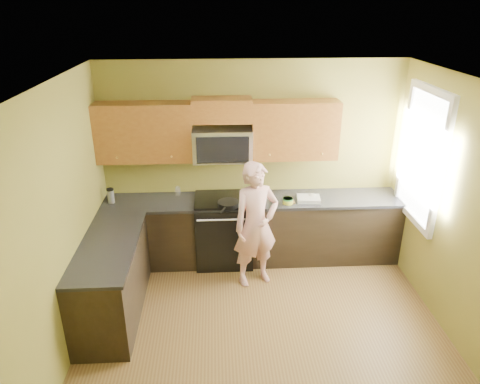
{
  "coord_description": "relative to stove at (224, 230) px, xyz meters",
  "views": [
    {
      "loc": [
        -0.48,
        -3.67,
        3.38
      ],
      "look_at": [
        -0.2,
        1.3,
        1.2
      ],
      "focal_mm": 33.08,
      "sensor_mm": 36.0,
      "label": 1
    }
  ],
  "objects": [
    {
      "name": "stove",
      "position": [
        0.0,
        0.0,
        0.0
      ],
      "size": [
        0.76,
        0.65,
        0.95
      ],
      "primitive_type": null,
      "color": "black",
      "rests_on": "floor"
    },
    {
      "name": "floor",
      "position": [
        0.4,
        -1.68,
        -0.47
      ],
      "size": [
        4.0,
        4.0,
        0.0
      ],
      "primitive_type": "plane",
      "color": "brown",
      "rests_on": "ground"
    },
    {
      "name": "frying_pan",
      "position": [
        0.06,
        -0.24,
        0.47
      ],
      "size": [
        0.43,
        0.55,
        0.06
      ],
      "primitive_type": null,
      "rotation": [
        0.0,
        0.0,
        -0.37
      ],
      "color": "black",
      "rests_on": "stove"
    },
    {
      "name": "woman",
      "position": [
        0.39,
        -0.53,
        0.34
      ],
      "size": [
        0.69,
        0.57,
        1.63
      ],
      "primitive_type": "imported",
      "rotation": [
        0.0,
        0.0,
        0.35
      ],
      "color": "#E27671",
      "rests_on": "floor"
    },
    {
      "name": "dish_towel",
      "position": [
        1.13,
        -0.07,
        0.47
      ],
      "size": [
        0.32,
        0.27,
        0.05
      ],
      "primitive_type": "cube",
      "rotation": [
        0.0,
        0.0,
        -0.11
      ],
      "color": "white",
      "rests_on": "countertop_back"
    },
    {
      "name": "countertop_back",
      "position": [
        0.4,
        0.01,
        0.43
      ],
      "size": [
        4.0,
        0.62,
        0.04
      ],
      "primitive_type": "cube",
      "color": "black",
      "rests_on": "cabinet_back_run"
    },
    {
      "name": "cabinet_left_run",
      "position": [
        -1.3,
        -1.08,
        -0.03
      ],
      "size": [
        0.6,
        1.6,
        0.88
      ],
      "primitive_type": "cube",
      "color": "black",
      "rests_on": "floor"
    },
    {
      "name": "wall_left",
      "position": [
        -1.6,
        -1.68,
        0.88
      ],
      "size": [
        0.0,
        4.0,
        4.0
      ],
      "primitive_type": "plane",
      "rotation": [
        1.57,
        0.0,
        1.57
      ],
      "color": "olive",
      "rests_on": "ground"
    },
    {
      "name": "travel_mug",
      "position": [
        -1.47,
        0.02,
        0.45
      ],
      "size": [
        0.12,
        0.12,
        0.2
      ],
      "primitive_type": null,
      "rotation": [
        0.0,
        0.0,
        -0.35
      ],
      "color": "silver",
      "rests_on": "countertop_back"
    },
    {
      "name": "upper_cab_over_mw",
      "position": [
        0.0,
        0.16,
        1.62
      ],
      "size": [
        0.76,
        0.33,
        0.3
      ],
      "primitive_type": "cube",
      "color": "brown",
      "rests_on": "wall_back"
    },
    {
      "name": "window",
      "position": [
        2.38,
        -0.48,
        1.17
      ],
      "size": [
        0.06,
        1.06,
        1.66
      ],
      "primitive_type": null,
      "color": "white",
      "rests_on": "wall_right"
    },
    {
      "name": "napkin_b",
      "position": [
        1.19,
        -0.0,
        0.48
      ],
      "size": [
        0.15,
        0.16,
        0.07
      ],
      "primitive_type": "ellipsoid",
      "rotation": [
        0.0,
        0.0,
        0.29
      ],
      "color": "silver",
      "rests_on": "countertop_back"
    },
    {
      "name": "countertop_left",
      "position": [
        -1.29,
        -1.08,
        0.43
      ],
      "size": [
        0.62,
        1.6,
        0.04
      ],
      "primitive_type": "cube",
      "color": "black",
      "rests_on": "cabinet_left_run"
    },
    {
      "name": "wall_right",
      "position": [
        2.4,
        -1.68,
        0.88
      ],
      "size": [
        0.0,
        4.0,
        4.0
      ],
      "primitive_type": "plane",
      "rotation": [
        1.57,
        0.0,
        -1.57
      ],
      "color": "olive",
      "rests_on": "ground"
    },
    {
      "name": "upper_cab_right",
      "position": [
        0.94,
        0.16,
        0.97
      ],
      "size": [
        1.12,
        0.33,
        0.75
      ],
      "primitive_type": null,
      "color": "brown",
      "rests_on": "wall_back"
    },
    {
      "name": "ceiling",
      "position": [
        0.4,
        -1.68,
        2.23
      ],
      "size": [
        4.0,
        4.0,
        0.0
      ],
      "primitive_type": "plane",
      "rotation": [
        3.14,
        0.0,
        0.0
      ],
      "color": "white",
      "rests_on": "ground"
    },
    {
      "name": "wall_back",
      "position": [
        0.4,
        0.32,
        0.88
      ],
      "size": [
        4.0,
        0.0,
        4.0
      ],
      "primitive_type": "plane",
      "rotation": [
        1.57,
        0.0,
        0.0
      ],
      "color": "olive",
      "rests_on": "ground"
    },
    {
      "name": "butter_tub",
      "position": [
        0.84,
        -0.15,
        0.45
      ],
      "size": [
        0.17,
        0.17,
        0.1
      ],
      "primitive_type": null,
      "rotation": [
        0.0,
        0.0,
        -0.26
      ],
      "color": "#EBEF3E",
      "rests_on": "countertop_back"
    },
    {
      "name": "toast_slice",
      "position": [
        0.88,
        -0.11,
        0.45
      ],
      "size": [
        0.11,
        0.11,
        0.01
      ],
      "primitive_type": "cube",
      "rotation": [
        0.0,
        0.0,
        0.03
      ],
      "color": "#B27F47",
      "rests_on": "countertop_back"
    },
    {
      "name": "upper_cab_left",
      "position": [
        -0.99,
        0.16,
        0.97
      ],
      "size": [
        1.22,
        0.33,
        0.75
      ],
      "primitive_type": null,
      "color": "brown",
      "rests_on": "wall_back"
    },
    {
      "name": "glass_a",
      "position": [
        -0.62,
        0.2,
        0.51
      ],
      "size": [
        0.09,
        0.09,
        0.12
      ],
      "primitive_type": "cylinder",
      "rotation": [
        0.0,
        0.0,
        -0.3
      ],
      "color": "silver",
      "rests_on": "countertop_back"
    },
    {
      "name": "cabinet_back_run",
      "position": [
        0.4,
        0.02,
        -0.03
      ],
      "size": [
        4.0,
        0.6,
        0.88
      ],
      "primitive_type": "cube",
      "color": "black",
      "rests_on": "floor"
    },
    {
      "name": "microwave",
      "position": [
        0.0,
        0.12,
        0.97
      ],
      "size": [
        0.76,
        0.4,
        0.42
      ],
      "primitive_type": null,
      "color": "silver",
      "rests_on": "wall_back"
    },
    {
      "name": "napkin_a",
      "position": [
        0.32,
        -0.21,
        0.48
      ],
      "size": [
        0.12,
        0.13,
        0.06
      ],
      "primitive_type": "ellipsoid",
      "rotation": [
        0.0,
        0.0,
        -0.1
      ],
      "color": "silver",
      "rests_on": "countertop_back"
    }
  ]
}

